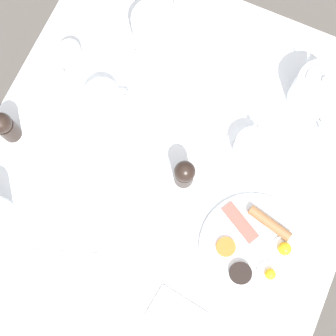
% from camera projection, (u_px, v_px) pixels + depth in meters
% --- Properties ---
extents(ground_plane, '(8.00, 8.00, 0.00)m').
position_uv_depth(ground_plane, '(168.00, 210.00, 1.87)').
color(ground_plane, '#4C4742').
extents(table, '(1.03, 0.93, 0.73)m').
position_uv_depth(table, '(168.00, 176.00, 1.23)').
color(table, silver).
rests_on(table, ground_plane).
extents(breakfast_plate, '(0.26, 0.26, 0.04)m').
position_uv_depth(breakfast_plate, '(256.00, 248.00, 1.11)').
color(breakfast_plate, white).
rests_on(breakfast_plate, table).
extents(teapot_near, '(0.22, 0.12, 0.13)m').
position_uv_depth(teapot_near, '(157.00, 29.00, 1.19)').
color(teapot_near, white).
rests_on(teapot_near, table).
extents(teapot_far, '(0.18, 0.14, 0.13)m').
position_uv_depth(teapot_far, '(317.00, 92.00, 1.15)').
color(teapot_far, white).
rests_on(teapot_far, table).
extents(teacup_with_saucer_left, '(0.13, 0.13, 0.06)m').
position_uv_depth(teacup_with_saucer_left, '(103.00, 99.00, 1.18)').
color(teacup_with_saucer_left, white).
rests_on(teacup_with_saucer_left, table).
extents(teacup_with_saucer_right, '(0.13, 0.13, 0.06)m').
position_uv_depth(teacup_with_saucer_right, '(251.00, 148.00, 1.15)').
color(teacup_with_saucer_right, white).
rests_on(teacup_with_saucer_right, table).
extents(creamer_jug, '(0.08, 0.06, 0.07)m').
position_uv_depth(creamer_jug, '(71.00, 56.00, 1.20)').
color(creamer_jug, white).
rests_on(creamer_jug, table).
extents(pepper_grinder, '(0.05, 0.05, 0.11)m').
position_uv_depth(pepper_grinder, '(5.00, 127.00, 1.13)').
color(pepper_grinder, black).
rests_on(pepper_grinder, table).
extents(salt_grinder, '(0.05, 0.05, 0.11)m').
position_uv_depth(salt_grinder, '(184.00, 174.00, 1.10)').
color(salt_grinder, black).
rests_on(salt_grinder, table).
extents(napkin_folded, '(0.10, 0.14, 0.01)m').
position_uv_depth(napkin_folded, '(177.00, 315.00, 1.08)').
color(napkin_folded, white).
rests_on(napkin_folded, table).
extents(fork_by_plate, '(0.16, 0.02, 0.00)m').
position_uv_depth(fork_by_plate, '(192.00, 116.00, 1.19)').
color(fork_by_plate, silver).
rests_on(fork_by_plate, table).
extents(knife_by_plate, '(0.09, 0.21, 0.00)m').
position_uv_depth(knife_by_plate, '(53.00, 253.00, 1.11)').
color(knife_by_plate, silver).
rests_on(knife_by_plate, table).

